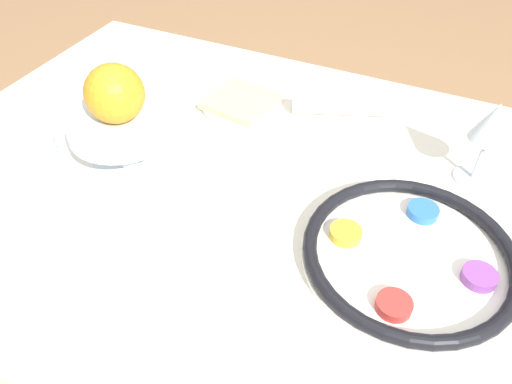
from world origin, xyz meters
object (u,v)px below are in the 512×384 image
object	(u,v)px
fruit_stand	(123,131)
orange_fruit	(115,94)
seder_plate	(409,255)
napkin_roll	(340,105)
cup_near	(38,156)
bread_plate	(241,103)
wine_glass	(493,126)

from	to	relation	value
fruit_stand	orange_fruit	world-z (taller)	orange_fruit
seder_plate	orange_fruit	world-z (taller)	orange_fruit
napkin_roll	orange_fruit	bearing A→B (deg)	50.36
napkin_roll	cup_near	world-z (taller)	cup_near
fruit_stand	cup_near	world-z (taller)	fruit_stand
seder_plate	napkin_roll	distance (m)	0.38
napkin_roll	fruit_stand	bearing A→B (deg)	49.16
orange_fruit	fruit_stand	bearing A→B (deg)	-49.33
bread_plate	cup_near	distance (m)	0.39
cup_near	orange_fruit	bearing A→B (deg)	-154.19
napkin_roll	cup_near	bearing A→B (deg)	43.98
wine_glass	fruit_stand	world-z (taller)	wine_glass
fruit_stand	wine_glass	bearing A→B (deg)	-157.57
orange_fruit	wine_glass	bearing A→B (deg)	-156.74
wine_glass	bread_plate	xyz separation A→B (m)	(0.45, -0.03, -0.10)
seder_plate	orange_fruit	bearing A→B (deg)	0.20
wine_glass	cup_near	distance (m)	0.72
fruit_stand	napkin_roll	xyz separation A→B (m)	(-0.27, -0.31, -0.06)
seder_plate	bread_plate	xyz separation A→B (m)	(0.39, -0.26, -0.01)
fruit_stand	orange_fruit	xyz separation A→B (m)	(-0.01, 0.01, 0.07)
orange_fruit	napkin_roll	size ratio (longest dim) A/B	0.49
wine_glass	napkin_roll	distance (m)	0.29
seder_plate	orange_fruit	size ratio (longest dim) A/B	3.29
wine_glass	napkin_roll	size ratio (longest dim) A/B	0.79
seder_plate	wine_glass	distance (m)	0.25
fruit_stand	cup_near	xyz separation A→B (m)	(0.13, 0.07, -0.04)
seder_plate	cup_near	world-z (taller)	cup_near
wine_glass	cup_near	world-z (taller)	wine_glass
fruit_stand	bread_plate	xyz separation A→B (m)	(-0.09, -0.25, -0.07)
seder_plate	cup_near	xyz separation A→B (m)	(0.60, 0.07, 0.02)
wine_glass	orange_fruit	world-z (taller)	orange_fruit
fruit_stand	napkin_roll	size ratio (longest dim) A/B	0.92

